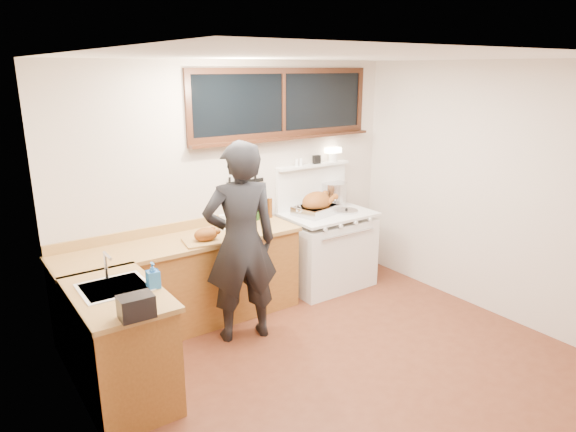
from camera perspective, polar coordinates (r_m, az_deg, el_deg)
ground_plane at (r=4.76m, az=5.60°, el=-16.06°), size 4.00×3.50×0.02m
room_shell at (r=4.12m, az=6.23°, el=3.88°), size 4.10×3.60×2.65m
counter_back at (r=5.27m, az=-11.49°, el=-7.27°), size 2.44×0.64×1.00m
counter_left at (r=4.30m, az=-18.16°, el=-13.44°), size 0.64×1.09×0.90m
sink_unit at (r=4.20m, az=-18.69°, el=-8.21°), size 0.50×0.45×0.37m
vintage_stove at (r=6.11m, az=4.31°, el=-3.53°), size 1.02×0.74×1.60m
back_window at (r=5.78m, az=-0.48°, el=11.62°), size 2.32×0.13×0.77m
left_doorway at (r=2.94m, az=-17.77°, el=-13.89°), size 0.02×1.04×2.17m
knife_strip at (r=5.62m, az=-4.89°, el=3.68°), size 0.46×0.03×0.28m
man at (r=4.78m, az=-5.26°, el=-3.00°), size 0.79×0.62×1.91m
soap_bottle at (r=4.06m, az=-14.78°, el=-6.38°), size 0.10×0.10×0.21m
toaster at (r=3.64m, az=-16.51°, el=-9.62°), size 0.23×0.17×0.16m
cutting_board at (r=5.01m, az=-9.07°, el=-2.27°), size 0.47×0.39×0.14m
roast_turkey at (r=5.89m, az=3.22°, el=1.22°), size 0.56×0.47×0.26m
stockpot at (r=6.26m, az=5.15°, el=2.44°), size 0.39×0.39×0.29m
saucepan at (r=6.15m, az=3.44°, el=1.39°), size 0.19×0.28×0.11m
pot_lid at (r=6.03m, az=6.51°, el=0.58°), size 0.30×0.30×0.04m
coffee_tin at (r=5.44m, az=-4.34°, el=-0.34°), size 0.13×0.11×0.16m
pitcher at (r=5.36m, az=-7.25°, el=-0.69°), size 0.11×0.11×0.15m
bottle_cluster at (r=5.65m, az=-3.47°, el=0.88°), size 0.40×0.07×0.30m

